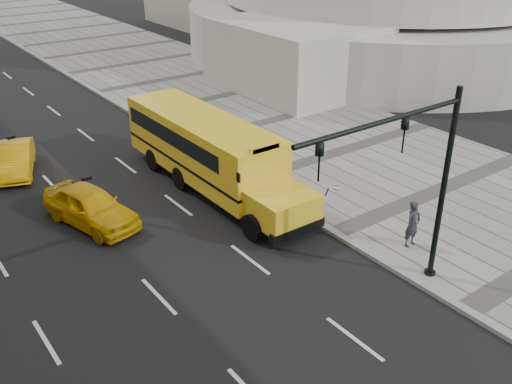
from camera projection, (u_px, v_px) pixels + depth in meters
ground at (121, 223)px, 21.84m from camera, size 140.00×140.00×0.00m
sidewalk_museum at (346, 151)px, 28.18m from camera, size 12.00×140.00×0.15m
curb_museum at (248, 181)px, 25.00m from camera, size 0.30×140.00×0.15m
school_bus at (206, 147)px, 24.12m from camera, size 2.96×11.56×3.19m
taxi_near at (91, 206)px, 21.50m from camera, size 2.79×4.64×1.48m
taxi_far at (15, 159)px, 25.76m from camera, size 2.68×4.25×1.32m
pedestrian at (413, 224)px, 19.75m from camera, size 0.63×0.42×1.71m
traffic_signal at (416, 174)px, 16.05m from camera, size 6.18×0.36×6.40m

